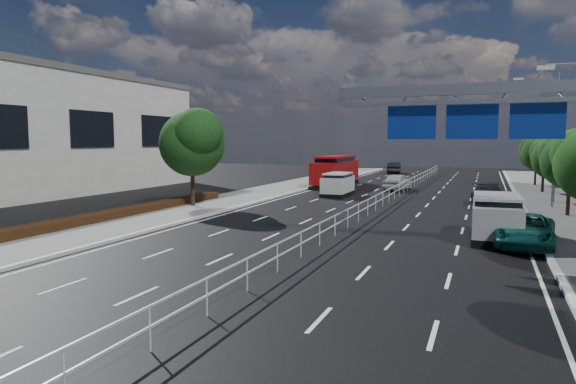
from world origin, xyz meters
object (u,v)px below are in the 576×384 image
(near_car_silver, at_px, (397,182))
(parked_car_teal, at_px, (526,230))
(overhead_gantry, at_px, (492,114))
(silver_minivan, at_px, (496,218))
(red_bus, at_px, (336,170))
(parked_car_dark, at_px, (489,196))
(white_minivan, at_px, (338,184))
(near_car_dark, at_px, (394,168))

(near_car_silver, xyz_separation_m, parked_car_teal, (9.30, -23.59, -0.09))
(overhead_gantry, xyz_separation_m, silver_minivan, (0.38, 3.13, -4.59))
(overhead_gantry, xyz_separation_m, parked_car_teal, (1.56, 1.95, -4.92))
(red_bus, xyz_separation_m, silver_minivan, (14.62, -24.44, -0.57))
(near_car_silver, bearing_deg, parked_car_dark, 133.91)
(silver_minivan, relative_size, parked_car_dark, 0.99)
(overhead_gantry, xyz_separation_m, near_car_silver, (-7.74, 25.54, -4.82))
(near_car_silver, relative_size, parked_car_dark, 0.91)
(red_bus, bearing_deg, silver_minivan, -59.57)
(white_minivan, relative_size, parked_car_dark, 0.87)
(near_car_silver, bearing_deg, silver_minivan, 115.79)
(near_car_silver, height_order, parked_car_dark, near_car_silver)
(red_bus, bearing_deg, parked_car_teal, -58.80)
(silver_minivan, xyz_separation_m, parked_car_teal, (1.18, -1.18, -0.32))
(near_car_dark, bearing_deg, parked_car_teal, 99.23)
(silver_minivan, bearing_deg, parked_car_dark, 90.09)
(red_bus, distance_m, silver_minivan, 28.48)
(red_bus, height_order, parked_car_teal, red_bus)
(overhead_gantry, bearing_deg, red_bus, 117.32)
(white_minivan, relative_size, near_car_dark, 0.92)
(silver_minivan, xyz_separation_m, parked_car_dark, (-0.27, 12.37, -0.28))
(near_car_silver, xyz_separation_m, silver_minivan, (8.12, -22.41, 0.23))
(parked_car_teal, xyz_separation_m, parked_car_dark, (-1.45, 13.56, 0.04))
(overhead_gantry, xyz_separation_m, near_car_dark, (-12.11, 49.74, -4.81))
(parked_car_dark, bearing_deg, white_minivan, 157.44)
(white_minivan, distance_m, parked_car_teal, 21.39)
(near_car_dark, relative_size, parked_car_teal, 0.97)
(near_car_silver, distance_m, silver_minivan, 23.84)
(silver_minivan, bearing_deg, white_minivan, 126.08)
(silver_minivan, distance_m, parked_car_dark, 12.38)
(overhead_gantry, relative_size, parked_car_dark, 2.03)
(parked_car_dark, bearing_deg, parked_car_teal, -90.52)
(overhead_gantry, distance_m, parked_car_teal, 5.51)
(red_bus, relative_size, parked_car_dark, 2.02)
(white_minivan, relative_size, near_car_silver, 0.96)
(silver_minivan, bearing_deg, near_car_silver, 108.77)
(near_car_silver, distance_m, parked_car_dark, 12.74)
(overhead_gantry, relative_size, silver_minivan, 2.05)
(silver_minivan, height_order, parked_car_teal, silver_minivan)
(red_bus, relative_size, silver_minivan, 2.04)
(overhead_gantry, distance_m, red_bus, 31.29)
(silver_minivan, height_order, parked_car_dark, silver_minivan)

